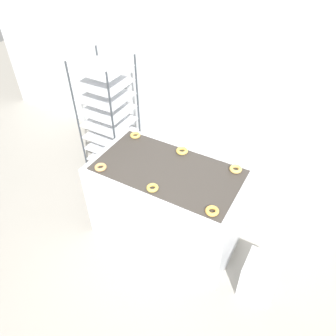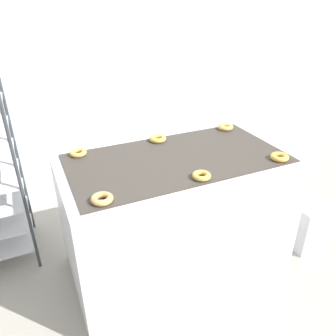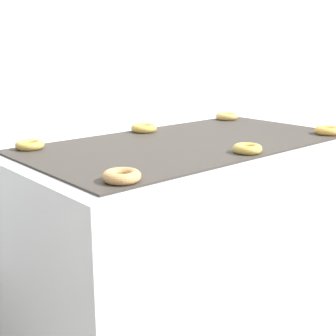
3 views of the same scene
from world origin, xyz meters
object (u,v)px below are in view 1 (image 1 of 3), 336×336
Objects in this scene: donut_near_right at (212,211)px; donut_near_center at (152,188)px; baking_rack_cart at (109,116)px; donut_far_left at (135,135)px; donut_near_left at (101,167)px; donut_far_center at (182,151)px; donut_far_right at (236,169)px; fryer_machine at (168,203)px; glaze_bin at (260,277)px.

donut_near_center is at bearing -179.60° from donut_near_right.
donut_far_left is at bearing -29.63° from baking_rack_cart.
donut_near_left is 1.06× the size of donut_near_center.
donut_far_center is at bearing 46.97° from donut_near_left.
donut_far_center is 0.61m from donut_far_right.
baking_rack_cart is at bearing 124.17° from donut_near_left.
donut_near_left is at bearing -179.80° from donut_near_right.
donut_far_right reaches higher than donut_near_left.
donut_far_center is (0.60, 0.64, 0.00)m from donut_near_left.
donut_near_right and donut_far_right have the same top height.
donut_near_left reaches higher than donut_near_center.
donut_far_center is at bearing -17.10° from baking_rack_cart.
donut_far_left is at bearing 90.29° from donut_near_left.
glaze_bin is at bearing -10.08° from fryer_machine.
donut_far_right is (0.61, -0.00, 0.00)m from donut_far_center.
donut_near_left is 0.99× the size of donut_near_right.
donut_near_center is 0.90× the size of donut_far_center.
donut_far_right is at bearing -0.32° from donut_far_center.
fryer_machine is 0.99× the size of baking_rack_cart.
baking_rack_cart is 2.71m from glaze_bin.
donut_near_right reaches higher than donut_far_left.
fryer_machine is 3.86× the size of glaze_bin.
glaze_bin is at bearing 11.24° from donut_near_right.
baking_rack_cart reaches higher than donut_far_center.
fryer_machine is 0.60m from donut_far_center.
donut_near_left is (0.71, -1.04, 0.17)m from baking_rack_cart.
fryer_machine is 13.75× the size of donut_near_center.
donut_far_center is 1.00× the size of donut_far_right.
donut_far_center is (0.60, -0.00, 0.00)m from donut_far_left.
fryer_machine reaches higher than glaze_bin.
baking_rack_cart is at bearing 151.13° from fryer_machine.
donut_near_center is at bearing -132.93° from donut_far_right.
baking_rack_cart is 1.96m from donut_far_right.
donut_near_right reaches higher than fryer_machine.
glaze_bin is 3.33× the size of donut_near_right.
baking_rack_cart is 1.69m from donut_near_center.
donut_near_left is at bearing -89.71° from donut_far_left.
glaze_bin is 1.51m from donut_far_center.
baking_rack_cart is 13.06× the size of donut_near_right.
baking_rack_cart is 12.61× the size of donut_far_center.
donut_far_right reaches higher than donut_near_center.
fryer_machine is at bearing -28.87° from baking_rack_cart.
donut_far_right is (-0.56, 0.53, 0.79)m from glaze_bin.
baking_rack_cart is at bearing 141.74° from donut_near_center.
donut_near_center is at bearing -38.26° from baking_rack_cart.
donut_near_left is 0.96× the size of donut_far_right.
fryer_machine is at bearing 91.56° from donut_near_center.
baking_rack_cart is at bearing 162.90° from donut_far_center.
fryer_machine is 1.21m from glaze_bin.
donut_near_right and donut_far_center have the same top height.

